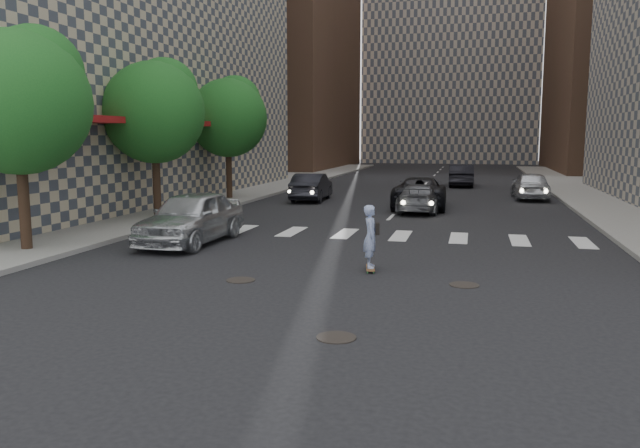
% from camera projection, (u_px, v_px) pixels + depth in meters
% --- Properties ---
extents(ground, '(160.00, 160.00, 0.00)m').
position_uv_depth(ground, '(307.00, 298.00, 13.54)').
color(ground, black).
rests_on(ground, ground).
extents(sidewalk_left, '(13.00, 80.00, 0.15)m').
position_uv_depth(sidewalk_left, '(156.00, 195.00, 36.20)').
color(sidewalk_left, gray).
rests_on(sidewalk_left, ground).
extents(tree_a, '(4.20, 4.20, 6.60)m').
position_uv_depth(tree_a, '(22.00, 96.00, 18.15)').
color(tree_a, '#382619').
rests_on(tree_a, sidewalk_left).
extents(tree_b, '(4.20, 4.20, 6.60)m').
position_uv_depth(tree_b, '(157.00, 108.00, 25.84)').
color(tree_b, '#382619').
rests_on(tree_b, sidewalk_left).
extents(tree_c, '(4.20, 4.20, 6.60)m').
position_uv_depth(tree_c, '(230.00, 114.00, 33.53)').
color(tree_c, '#382619').
rests_on(tree_c, sidewalk_left).
extents(manhole_a, '(0.70, 0.70, 0.02)m').
position_uv_depth(manhole_a, '(336.00, 337.00, 10.85)').
color(manhole_a, black).
rests_on(manhole_a, ground).
extents(manhole_b, '(0.70, 0.70, 0.02)m').
position_uv_depth(manhole_b, '(241.00, 280.00, 15.17)').
color(manhole_b, black).
rests_on(manhole_b, ground).
extents(manhole_c, '(0.70, 0.70, 0.02)m').
position_uv_depth(manhole_c, '(464.00, 285.00, 14.68)').
color(manhole_c, black).
rests_on(manhole_c, ground).
extents(skateboarder, '(0.50, 0.89, 1.73)m').
position_uv_depth(skateboarder, '(371.00, 237.00, 16.14)').
color(skateboarder, brown).
rests_on(skateboarder, ground).
extents(silver_sedan, '(2.14, 5.10, 1.72)m').
position_uv_depth(silver_sedan, '(191.00, 217.00, 20.35)').
color(silver_sedan, silver).
rests_on(silver_sedan, ground).
extents(traffic_car_a, '(1.82, 4.59, 1.49)m').
position_uv_depth(traffic_car_a, '(312.00, 187.00, 33.88)').
color(traffic_car_a, black).
rests_on(traffic_car_a, ground).
extents(traffic_car_b, '(2.18, 4.63, 1.31)m').
position_uv_depth(traffic_car_b, '(421.00, 198.00, 28.78)').
color(traffic_car_b, '#53555B').
rests_on(traffic_car_b, ground).
extents(traffic_car_c, '(2.71, 5.52, 1.51)m').
position_uv_depth(traffic_car_c, '(420.00, 192.00, 30.53)').
color(traffic_car_c, black).
rests_on(traffic_car_c, ground).
extents(traffic_car_d, '(1.94, 4.60, 1.55)m').
position_uv_depth(traffic_car_d, '(530.00, 185.00, 34.56)').
color(traffic_car_d, silver).
rests_on(traffic_car_d, ground).
extents(traffic_car_e, '(1.78, 4.76, 1.55)m').
position_uv_depth(traffic_car_e, '(461.00, 175.00, 43.59)').
color(traffic_car_e, black).
rests_on(traffic_car_e, ground).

